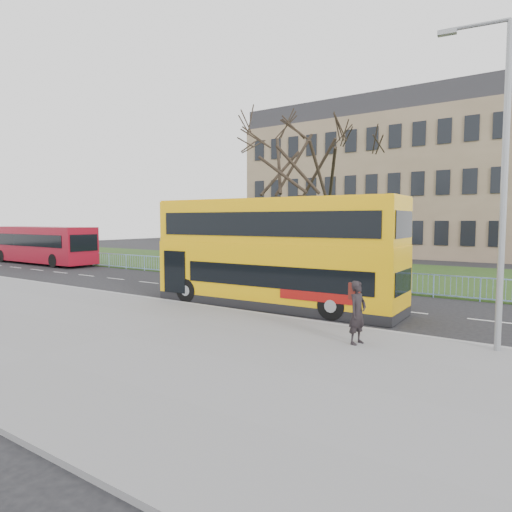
{
  "coord_description": "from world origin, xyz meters",
  "views": [
    {
      "loc": [
        11.26,
        -15.66,
        3.63
      ],
      "look_at": [
        -0.3,
        1.0,
        2.04
      ],
      "focal_mm": 32.0,
      "sensor_mm": 36.0,
      "label": 1
    }
  ],
  "objects": [
    {
      "name": "pavement",
      "position": [
        0.0,
        -6.75,
        0.06
      ],
      "size": [
        80.0,
        10.5,
        0.12
      ],
      "primitive_type": "cube",
      "color": "slate",
      "rests_on": "ground"
    },
    {
      "name": "red_bus",
      "position": [
        -25.08,
        5.32,
        1.65
      ],
      "size": [
        11.76,
        2.79,
        3.09
      ],
      "rotation": [
        0.0,
        0.0,
        -0.01
      ],
      "color": "maroon",
      "rests_on": "ground"
    },
    {
      "name": "guard_railing",
      "position": [
        0.0,
        6.6,
        0.55
      ],
      "size": [
        40.0,
        0.12,
        1.1
      ],
      "primitive_type": null,
      "color": "#7DA2DF",
      "rests_on": "ground"
    },
    {
      "name": "street_lamp",
      "position": [
        9.62,
        -2.01,
        4.89
      ],
      "size": [
        1.84,
        0.42,
        8.7
      ],
      "rotation": [
        0.0,
        0.0,
        0.14
      ],
      "color": "gray",
      "rests_on": "pavement"
    },
    {
      "name": "grass_verge",
      "position": [
        0.0,
        14.3,
        0.04
      ],
      "size": [
        80.0,
        15.4,
        0.08
      ],
      "primitive_type": "cube",
      "color": "#1B3413",
      "rests_on": "ground"
    },
    {
      "name": "yellow_bus",
      "position": [
        1.04,
        0.39,
        2.39
      ],
      "size": [
        10.74,
        2.98,
        4.46
      ],
      "rotation": [
        0.0,
        0.0,
        0.04
      ],
      "color": "#E8AA09",
      "rests_on": "ground"
    },
    {
      "name": "civic_building",
      "position": [
        -5.0,
        35.0,
        7.0
      ],
      "size": [
        30.0,
        15.0,
        14.0
      ],
      "primitive_type": "cube",
      "color": "#7C674F",
      "rests_on": "ground"
    },
    {
      "name": "pedestrian",
      "position": [
        6.35,
        -3.53,
        1.02
      ],
      "size": [
        0.54,
        0.72,
        1.8
      ],
      "primitive_type": "imported",
      "rotation": [
        0.0,
        0.0,
        1.39
      ],
      "color": "black",
      "rests_on": "pavement"
    },
    {
      "name": "bare_tree",
      "position": [
        -3.0,
        10.0,
        6.21
      ],
      "size": [
        8.58,
        8.58,
        12.25
      ],
      "primitive_type": null,
      "color": "black",
      "rests_on": "grass_verge"
    },
    {
      "name": "ground",
      "position": [
        0.0,
        0.0,
        0.0
      ],
      "size": [
        120.0,
        120.0,
        0.0
      ],
      "primitive_type": "plane",
      "color": "black",
      "rests_on": "ground"
    },
    {
      "name": "kerb",
      "position": [
        0.0,
        -1.55,
        0.07
      ],
      "size": [
        80.0,
        0.2,
        0.14
      ],
      "primitive_type": "cube",
      "color": "gray",
      "rests_on": "ground"
    }
  ]
}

